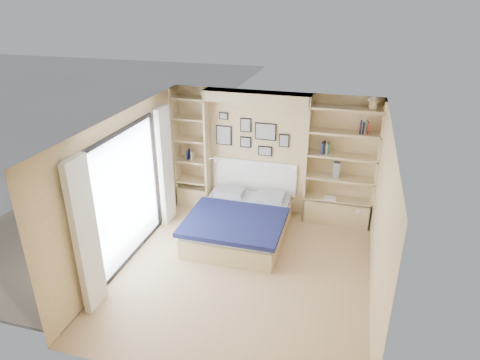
# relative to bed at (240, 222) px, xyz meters

# --- Properties ---
(ground) EXTENTS (4.50, 4.50, 0.00)m
(ground) POSITION_rel_bed_xyz_m (0.36, -1.10, -0.28)
(ground) COLOR tan
(ground) RESTS_ON ground
(room_shell) EXTENTS (4.50, 4.50, 4.50)m
(room_shell) POSITION_rel_bed_xyz_m (-0.03, 0.42, 0.80)
(room_shell) COLOR #DBB880
(room_shell) RESTS_ON ground
(bed) EXTENTS (1.73, 2.21, 1.07)m
(bed) POSITION_rel_bed_xyz_m (0.00, 0.00, 0.00)
(bed) COLOR tan
(bed) RESTS_ON ground
(photo_gallery) EXTENTS (1.48, 0.02, 0.82)m
(photo_gallery) POSITION_rel_bed_xyz_m (-0.09, 1.12, 1.33)
(photo_gallery) COLOR black
(photo_gallery) RESTS_ON ground
(reading_lamps) EXTENTS (1.92, 0.12, 0.15)m
(reading_lamps) POSITION_rel_bed_xyz_m (0.06, 0.90, 0.82)
(reading_lamps) COLOR silver
(reading_lamps) RESTS_ON ground
(shelf_decor) EXTENTS (3.60, 0.23, 2.03)m
(shelf_decor) POSITION_rel_bed_xyz_m (1.59, 0.96, 1.44)
(shelf_decor) COLOR navy
(shelf_decor) RESTS_ON ground
(deck) EXTENTS (3.20, 4.00, 0.05)m
(deck) POSITION_rel_bed_xyz_m (-3.24, -1.10, -0.28)
(deck) COLOR #6D5E50
(deck) RESTS_ON ground
(deck_chair) EXTENTS (0.76, 1.00, 0.89)m
(deck_chair) POSITION_rel_bed_xyz_m (-2.86, -0.96, 0.15)
(deck_chair) COLOR tan
(deck_chair) RESTS_ON ground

